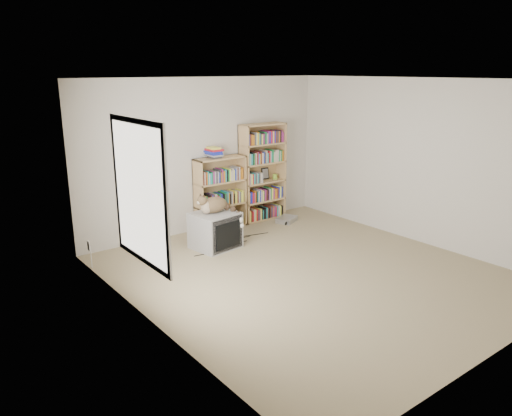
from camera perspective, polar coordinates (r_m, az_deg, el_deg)
floor at (r=6.72m, az=6.06°, el=-7.41°), size 4.50×5.00×0.01m
wall_back at (r=8.28m, az=-5.73°, el=6.03°), size 4.50×0.02×2.50m
wall_front at (r=4.92m, az=26.96°, el=-2.31°), size 4.50×0.02×2.50m
wall_left at (r=5.08m, az=-12.24°, el=-0.39°), size 0.02×5.00×2.50m
wall_right at (r=8.04m, az=18.08°, el=5.04°), size 0.02×5.00×2.50m
ceiling at (r=6.19m, az=6.75°, el=14.40°), size 4.50×5.00×0.02m
window at (r=5.23m, az=-13.17°, el=1.69°), size 0.02×1.22×1.52m
crt_tv at (r=7.55m, az=-4.73°, el=-2.55°), size 0.70×0.65×0.55m
cat at (r=7.45m, az=-4.38°, el=0.14°), size 0.63×0.46×0.51m
bookcase_tall at (r=8.85m, az=0.69°, el=3.87°), size 0.85×0.30×1.71m
bookcase_short at (r=8.40m, az=-4.18°, el=1.34°), size 0.89×0.30×1.22m
book_stack at (r=8.20m, az=-4.84°, el=6.34°), size 0.21×0.27×0.18m
green_mug at (r=9.02m, az=2.13°, el=3.62°), size 0.08×0.08×0.09m
framed_print at (r=9.00m, az=1.04°, el=3.97°), size 0.16×0.05×0.21m
dvd_player at (r=8.86m, az=3.53°, el=-1.31°), size 0.46×0.40×0.09m
wall_outlet at (r=7.09m, az=-18.57°, el=-4.15°), size 0.01×0.08×0.13m
floor_cables at (r=7.75m, az=-4.35°, el=-4.15°), size 1.20×0.70×0.01m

